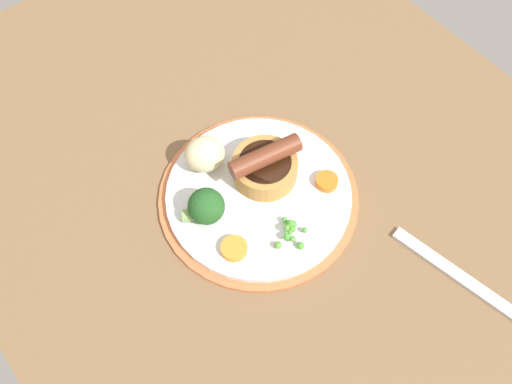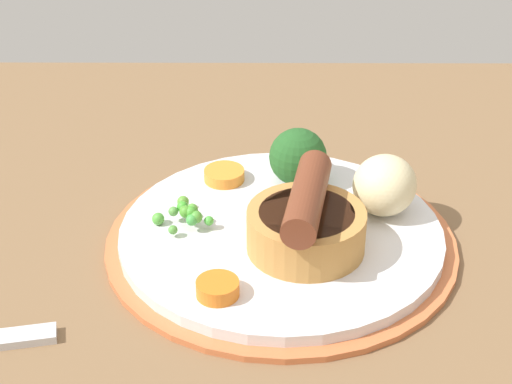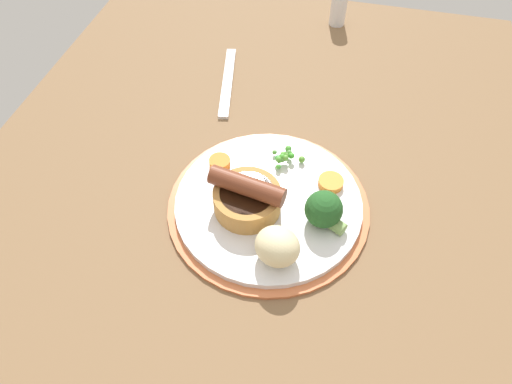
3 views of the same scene
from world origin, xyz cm
name	(u,v)px [view 2 (image 2 of 3)]	position (x,y,z in cm)	size (l,w,h in cm)	color
dining_table	(273,290)	(0.00, 0.00, 1.50)	(110.00, 80.00, 3.00)	brown
dinner_plate	(281,239)	(-0.62, -3.67, 3.57)	(26.89, 26.89, 1.40)	#CC6B3D
sausage_pudding	(306,223)	(-2.36, -1.24, 6.59)	(8.70, 10.02, 5.66)	#BC8442
pea_pile	(185,213)	(6.71, -4.38, 5.42)	(4.80, 4.82, 1.83)	#4A9835
broccoli_floret_far	(298,157)	(-2.15, -11.03, 6.71)	(4.77, 5.67, 4.77)	#235623
potato_chunk_0	(385,185)	(-8.67, -6.47, 6.74)	(4.95, 5.45, 4.68)	beige
carrot_slice_1	(224,175)	(4.00, -11.22, 4.88)	(3.38, 3.38, 0.96)	orange
carrot_slice_4	(218,288)	(3.87, 4.34, 4.96)	(2.98, 2.98, 1.11)	orange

